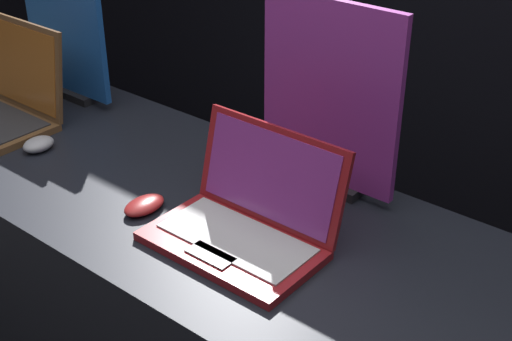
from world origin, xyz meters
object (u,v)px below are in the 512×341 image
at_px(promo_stand_front, 66,40).
at_px(mouse_middle, 144,205).
at_px(laptop_middle, 247,217).
at_px(promo_stand_middle, 329,102).
at_px(laptop_front, 1,102).
at_px(mouse_front, 38,144).

bearing_deg(promo_stand_front, mouse_middle, -25.55).
xyz_separation_m(laptop_middle, promo_stand_middle, (0.00, 0.31, 0.17)).
distance_m(mouse_middle, promo_stand_middle, 0.51).
distance_m(promo_stand_front, laptop_middle, 1.00).
bearing_deg(laptop_front, mouse_front, -10.59).
height_order(promo_stand_front, promo_stand_middle, promo_stand_middle).
bearing_deg(promo_stand_middle, laptop_front, -162.43).
xyz_separation_m(mouse_front, promo_stand_middle, (0.72, 0.35, 0.21)).
relative_size(laptop_front, laptop_middle, 0.91).
distance_m(laptop_front, laptop_middle, 0.95).
bearing_deg(mouse_front, promo_stand_front, 127.43).
relative_size(mouse_front, laptop_middle, 0.23).
relative_size(promo_stand_front, mouse_middle, 3.60).
bearing_deg(laptop_front, promo_stand_middle, 17.57).
bearing_deg(mouse_front, laptop_middle, 2.95).
distance_m(laptop_front, promo_stand_middle, 1.01).
bearing_deg(promo_stand_front, promo_stand_middle, 2.70).
bearing_deg(mouse_middle, promo_stand_middle, 54.44).
height_order(mouse_middle, promo_stand_middle, promo_stand_middle).
bearing_deg(laptop_middle, mouse_middle, -166.17).
bearing_deg(mouse_middle, laptop_front, 174.07).
xyz_separation_m(mouse_middle, promo_stand_middle, (0.27, 0.37, 0.22)).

